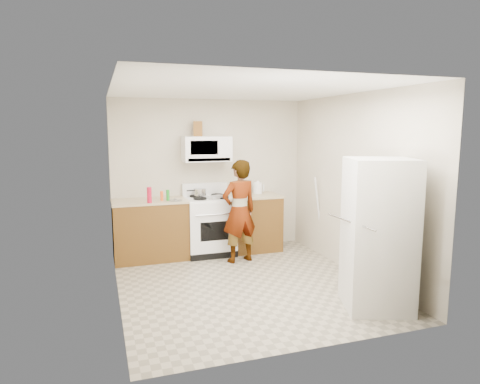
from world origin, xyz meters
name	(u,v)px	position (x,y,z in m)	size (l,w,h in m)	color
floor	(245,283)	(0.00, 0.00, 0.00)	(3.60, 3.60, 0.00)	gray
back_wall	(210,175)	(0.00, 1.79, 1.25)	(3.20, 0.02, 2.50)	beige
right_wall	(353,185)	(1.59, 0.00, 1.25)	(0.02, 3.60, 2.50)	beige
cabinet_left	(150,231)	(-1.04, 1.49, 0.45)	(1.12, 0.62, 0.90)	brown
counter_left	(150,201)	(-1.04, 1.49, 0.92)	(1.14, 0.64, 0.04)	tan
cabinet_right	(254,223)	(0.68, 1.49, 0.45)	(0.80, 0.62, 0.90)	brown
counter_right	(254,196)	(0.68, 1.49, 0.92)	(0.82, 0.64, 0.04)	tan
gas_range	(209,224)	(-0.10, 1.48, 0.49)	(0.76, 0.65, 1.13)	white
microwave	(206,149)	(-0.10, 1.61, 1.70)	(0.76, 0.38, 0.40)	white
person	(239,211)	(0.23, 0.94, 0.78)	(0.57, 0.37, 1.57)	tan
fridge	(378,234)	(1.17, -1.17, 0.85)	(0.70, 0.70, 1.70)	silver
kettle	(258,188)	(0.79, 1.62, 1.03)	(0.15, 0.15, 0.18)	white
jug	(198,129)	(-0.22, 1.65, 2.02)	(0.14, 0.14, 0.24)	brown
saucepan	(200,192)	(-0.23, 1.57, 1.01)	(0.20, 0.20, 0.11)	#B6B7BB
tray	(216,197)	(-0.02, 1.32, 0.96)	(0.25, 0.16, 0.05)	white
bottle_spray	(149,195)	(-1.07, 1.23, 1.05)	(0.07, 0.07, 0.23)	#BB0E2D
bottle_hot_sauce	(162,196)	(-0.87, 1.38, 1.01)	(0.05, 0.05, 0.15)	#F8581B
bottle_green_cap	(168,195)	(-0.78, 1.36, 1.02)	(0.05, 0.05, 0.16)	#18871C
pot_lid	(175,200)	(-0.67, 1.31, 0.94)	(0.22, 0.22, 0.01)	white
broom	(319,215)	(1.60, 0.94, 0.64)	(0.03, 0.03, 1.27)	silver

